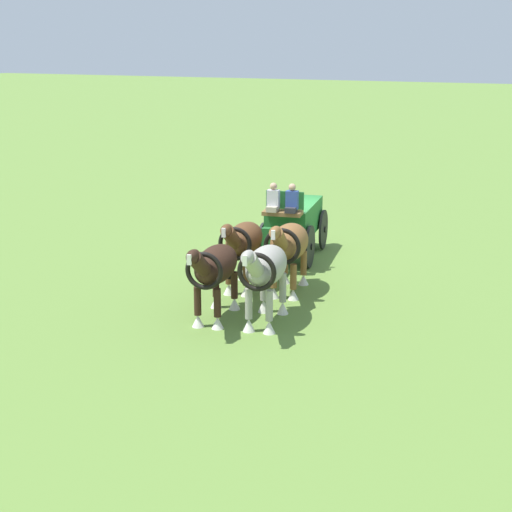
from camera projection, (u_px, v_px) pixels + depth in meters
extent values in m
plane|color=olive|center=(294.00, 256.00, 25.52)|extent=(220.00, 220.00, 0.00)
cube|color=#236B2D|center=(294.00, 218.00, 25.18)|extent=(3.12, 1.77, 1.00)
cube|color=brown|center=(283.00, 213.00, 23.44)|extent=(0.75, 1.25, 0.12)
cube|color=#236B2D|center=(279.00, 238.00, 23.25)|extent=(0.41, 1.07, 0.60)
cube|color=#236B2D|center=(285.00, 200.00, 23.62)|extent=(0.25, 1.17, 0.55)
cube|color=black|center=(294.00, 236.00, 25.34)|extent=(3.22, 0.69, 0.16)
cylinder|color=black|center=(310.00, 247.00, 24.06)|extent=(1.32, 0.30, 1.33)
cylinder|color=black|center=(310.00, 247.00, 24.06)|extent=(0.23, 0.21, 0.20)
cylinder|color=black|center=(263.00, 244.00, 24.44)|extent=(1.32, 0.30, 1.33)
cylinder|color=black|center=(263.00, 244.00, 24.44)|extent=(0.23, 0.21, 0.20)
cylinder|color=black|center=(323.00, 229.00, 26.25)|extent=(1.32, 0.30, 1.33)
cylinder|color=black|center=(323.00, 229.00, 26.25)|extent=(0.23, 0.21, 0.20)
cylinder|color=black|center=(280.00, 227.00, 26.63)|extent=(1.32, 0.30, 1.33)
cylinder|color=black|center=(280.00, 227.00, 26.63)|extent=(0.23, 0.21, 0.20)
cylinder|color=brown|center=(274.00, 257.00, 22.75)|extent=(2.58, 0.53, 0.10)
cube|color=#2D2D33|center=(291.00, 210.00, 23.21)|extent=(0.45, 0.38, 0.16)
cube|color=#334C99|center=(292.00, 200.00, 23.25)|extent=(0.30, 0.39, 0.55)
sphere|color=tan|center=(292.00, 187.00, 23.15)|extent=(0.22, 0.22, 0.22)
cube|color=#BCB293|center=(272.00, 209.00, 23.36)|extent=(0.45, 0.38, 0.16)
cube|color=silver|center=(273.00, 199.00, 23.40)|extent=(0.30, 0.39, 0.55)
sphere|color=tan|center=(274.00, 186.00, 23.29)|extent=(0.22, 0.22, 0.22)
ellipsoid|color=brown|center=(289.00, 242.00, 21.56)|extent=(2.13, 1.32, 1.00)
cylinder|color=brown|center=(293.00, 277.00, 21.05)|extent=(0.18, 0.18, 0.70)
cone|color=silver|center=(293.00, 294.00, 21.19)|extent=(0.30, 0.30, 0.30)
cylinder|color=brown|center=(274.00, 275.00, 21.19)|extent=(0.18, 0.18, 0.70)
cone|color=silver|center=(274.00, 293.00, 21.32)|extent=(0.30, 0.30, 0.30)
cylinder|color=brown|center=(304.00, 263.00, 22.35)|extent=(0.18, 0.18, 0.70)
cone|color=silver|center=(303.00, 280.00, 22.48)|extent=(0.30, 0.30, 0.30)
cylinder|color=brown|center=(285.00, 262.00, 22.49)|extent=(0.18, 0.18, 0.70)
cone|color=silver|center=(285.00, 278.00, 22.62)|extent=(0.30, 0.30, 0.30)
cylinder|color=brown|center=(279.00, 239.00, 20.27)|extent=(0.99, 0.51, 0.81)
ellipsoid|color=brown|center=(276.00, 232.00, 19.86)|extent=(0.63, 0.36, 0.32)
cube|color=silver|center=(273.00, 235.00, 19.60)|extent=(0.08, 0.11, 0.24)
torus|color=black|center=(282.00, 247.00, 20.70)|extent=(0.29, 1.03, 1.02)
cylinder|color=black|center=(297.00, 243.00, 22.62)|extent=(0.14, 0.14, 0.80)
ellipsoid|color=brown|center=(244.00, 239.00, 21.89)|extent=(2.18, 1.25, 0.92)
cylinder|color=brown|center=(246.00, 273.00, 21.35)|extent=(0.18, 0.18, 0.72)
cone|color=silver|center=(246.00, 291.00, 21.49)|extent=(0.30, 0.30, 0.31)
cylinder|color=brown|center=(229.00, 271.00, 21.48)|extent=(0.18, 0.18, 0.72)
cone|color=silver|center=(229.00, 289.00, 21.62)|extent=(0.30, 0.30, 0.31)
cylinder|color=brown|center=(259.00, 259.00, 22.70)|extent=(0.18, 0.18, 0.72)
cone|color=silver|center=(259.00, 276.00, 22.83)|extent=(0.30, 0.30, 0.31)
cylinder|color=brown|center=(243.00, 258.00, 22.82)|extent=(0.18, 0.18, 0.72)
cone|color=silver|center=(243.00, 274.00, 22.96)|extent=(0.30, 0.30, 0.31)
cylinder|color=brown|center=(231.00, 237.00, 20.57)|extent=(0.99, 0.51, 0.81)
ellipsoid|color=brown|center=(227.00, 230.00, 20.16)|extent=(0.63, 0.36, 0.32)
cube|color=silver|center=(224.00, 233.00, 19.90)|extent=(0.08, 0.11, 0.24)
torus|color=black|center=(235.00, 244.00, 21.00)|extent=(0.27, 0.95, 0.95)
cylinder|color=black|center=(254.00, 240.00, 22.97)|extent=(0.14, 0.14, 0.80)
ellipsoid|color=#9E998E|center=(266.00, 265.00, 19.12)|extent=(2.18, 1.25, 0.93)
cylinder|color=#9E998E|center=(269.00, 305.00, 18.60)|extent=(0.18, 0.18, 0.77)
cone|color=silver|center=(269.00, 327.00, 18.75)|extent=(0.30, 0.30, 0.33)
cylinder|color=#9E998E|center=(249.00, 304.00, 18.73)|extent=(0.18, 0.18, 0.77)
cone|color=silver|center=(249.00, 325.00, 18.87)|extent=(0.30, 0.30, 0.33)
cylinder|color=#9E998E|center=(283.00, 288.00, 19.94)|extent=(0.18, 0.18, 0.77)
cone|color=silver|center=(283.00, 308.00, 20.09)|extent=(0.30, 0.30, 0.33)
cylinder|color=#9E998E|center=(264.00, 286.00, 20.07)|extent=(0.18, 0.18, 0.77)
cone|color=silver|center=(264.00, 306.00, 20.21)|extent=(0.30, 0.30, 0.33)
cylinder|color=#9E998E|center=(253.00, 264.00, 17.81)|extent=(0.99, 0.51, 0.81)
ellipsoid|color=#9E998E|center=(248.00, 257.00, 17.40)|extent=(0.63, 0.36, 0.32)
cube|color=silver|center=(245.00, 261.00, 17.14)|extent=(0.08, 0.11, 0.24)
torus|color=black|center=(257.00, 272.00, 18.24)|extent=(0.28, 0.96, 0.95)
cylinder|color=black|center=(277.00, 265.00, 20.21)|extent=(0.14, 0.14, 0.80)
ellipsoid|color=#331E14|center=(216.00, 264.00, 19.47)|extent=(2.21, 1.25, 0.92)
cylinder|color=#331E14|center=(217.00, 303.00, 18.92)|extent=(0.18, 0.18, 0.72)
cone|color=silver|center=(218.00, 323.00, 19.06)|extent=(0.30, 0.30, 0.31)
cylinder|color=#331E14|center=(198.00, 301.00, 19.05)|extent=(0.18, 0.18, 0.72)
cone|color=silver|center=(198.00, 321.00, 19.19)|extent=(0.30, 0.30, 0.31)
cylinder|color=#331E14|center=(234.00, 285.00, 20.29)|extent=(0.18, 0.18, 0.72)
cone|color=silver|center=(234.00, 304.00, 20.42)|extent=(0.30, 0.30, 0.31)
cylinder|color=#331E14|center=(216.00, 284.00, 20.41)|extent=(0.18, 0.18, 0.72)
cone|color=silver|center=(216.00, 302.00, 20.55)|extent=(0.30, 0.30, 0.31)
cylinder|color=#331E14|center=(199.00, 263.00, 18.14)|extent=(0.99, 0.51, 0.81)
ellipsoid|color=#331E14|center=(193.00, 257.00, 17.73)|extent=(0.63, 0.36, 0.32)
cube|color=silver|center=(189.00, 260.00, 17.47)|extent=(0.08, 0.11, 0.24)
torus|color=black|center=(204.00, 271.00, 18.57)|extent=(0.28, 0.96, 0.95)
cylinder|color=black|center=(229.00, 264.00, 20.57)|extent=(0.14, 0.14, 0.80)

